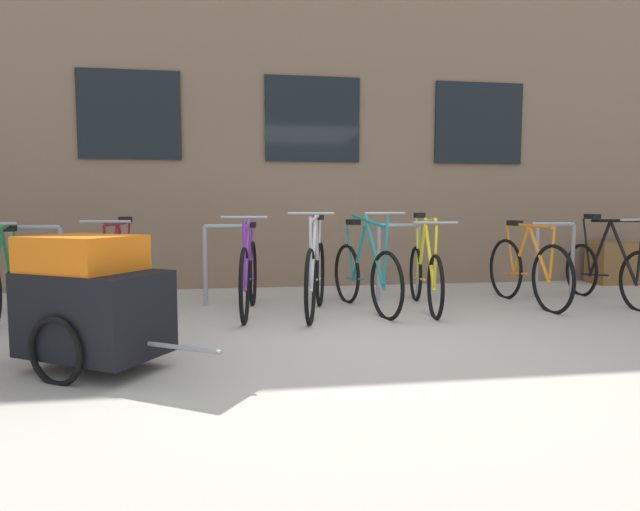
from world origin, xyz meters
TOP-DOWN VIEW (x-y plane):
  - ground_plane at (0.00, 0.00)m, footprint 42.00×42.00m
  - storefront_building at (0.00, 7.15)m, footprint 28.00×7.94m
  - bike_rack at (-0.15, 1.90)m, footprint 6.53×0.05m
  - bicycle_teal at (0.33, 1.40)m, footprint 0.50×1.69m
  - bicycle_yellow at (1.00, 1.40)m, footprint 0.44×1.73m
  - bicycle_orange at (2.22, 1.44)m, footprint 0.44×1.70m
  - bicycle_black at (3.23, 1.43)m, footprint 0.44×1.74m
  - bicycle_green at (-3.28, 1.39)m, footprint 0.46×1.69m
  - bicycle_silver at (-0.23, 1.29)m, footprint 0.55×1.71m
  - bicycle_purple at (-0.92, 1.41)m, footprint 0.44×1.74m
  - bicycle_maroon at (-2.20, 1.37)m, footprint 0.44×1.77m
  - bike_trailer at (-2.00, -0.44)m, footprint 1.40×1.02m
  - planter_box at (4.41, 2.85)m, footprint 0.70×0.44m

SIDE VIEW (x-z plane):
  - ground_plane at x=0.00m, z-range 0.00..0.00m
  - planter_box at x=4.41m, z-range 0.00..0.60m
  - bicycle_green at x=-3.28m, z-range -0.13..0.87m
  - bicycle_yellow at x=1.00m, z-range -0.16..0.91m
  - bicycle_black at x=3.23m, z-range -0.15..0.90m
  - bicycle_teal at x=0.33m, z-range -0.15..0.92m
  - bicycle_orange at x=2.22m, z-range -0.09..0.88m
  - bicycle_purple at x=-0.92m, z-range -0.12..0.92m
  - bicycle_maroon at x=-2.20m, z-range -0.12..0.91m
  - bicycle_silver at x=-0.23m, z-range -0.14..0.94m
  - bike_trailer at x=-2.00m, z-range 0.01..0.94m
  - bike_rack at x=-0.15m, z-range 0.08..1.00m
  - storefront_building at x=0.00m, z-range 0.00..6.66m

